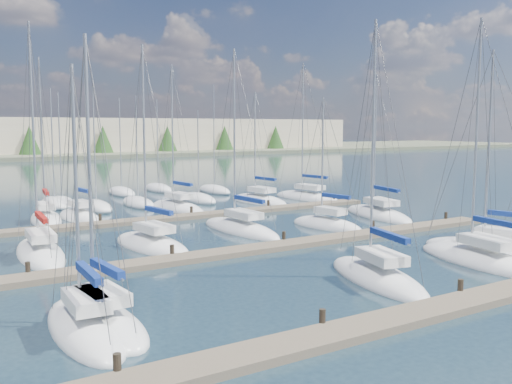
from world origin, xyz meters
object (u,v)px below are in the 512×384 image
sailboat_i (40,253)px  sailboat_m (378,214)px  sailboat_j (151,245)px  sailboat_d (377,277)px  sailboat_p (177,207)px  sailboat_e (481,260)px  sailboat_o (79,217)px  sailboat_r (307,197)px  sailboat_f (497,251)px  sailboat_n (46,219)px  sailboat_l (327,225)px  sailboat_k (240,229)px  sailboat_c (100,323)px  sailboat_q (259,201)px  sailboat_b (85,328)px

sailboat_i → sailboat_m: bearing=4.5°
sailboat_j → sailboat_d: size_ratio=0.99×
sailboat_m → sailboat_p: bearing=147.0°
sailboat_p → sailboat_e: size_ratio=0.98×
sailboat_o → sailboat_p: bearing=-2.1°
sailboat_j → sailboat_r: (23.40, 14.32, 0.01)m
sailboat_d → sailboat_f: (10.61, 0.63, -0.01)m
sailboat_i → sailboat_e: bearing=-32.4°
sailboat_n → sailboat_d: bearing=-62.5°
sailboat_e → sailboat_l: bearing=98.4°
sailboat_j → sailboat_m: size_ratio=1.05×
sailboat_m → sailboat_i: sailboat_i is taller
sailboat_l → sailboat_e: size_ratio=0.74×
sailboat_k → sailboat_f: size_ratio=1.08×
sailboat_j → sailboat_c: (-7.23, -12.77, 0.00)m
sailboat_q → sailboat_f: bearing=-96.5°
sailboat_o → sailboat_q: sailboat_o is taller
sailboat_r → sailboat_c: 40.90m
sailboat_r → sailboat_c: (-30.64, -27.09, -0.00)m
sailboat_k → sailboat_n: bearing=130.0°
sailboat_b → sailboat_p: bearing=62.1°
sailboat_q → sailboat_l: 15.65m
sailboat_k → sailboat_f: (9.46, -14.81, -0.01)m
sailboat_r → sailboat_l: size_ratio=1.42×
sailboat_e → sailboat_j: bearing=143.6°
sailboat_p → sailboat_b: sailboat_p is taller
sailboat_c → sailboat_k: bearing=40.2°
sailboat_p → sailboat_r: 14.94m
sailboat_f → sailboat_c: bearing=164.1°
sailboat_l → sailboat_q: bearing=68.0°
sailboat_f → sailboat_o: bearing=108.4°
sailboat_n → sailboat_r: bearing=7.8°
sailboat_r → sailboat_f: bearing=-108.9°
sailboat_m → sailboat_f: 15.12m
sailboat_p → sailboat_n: bearing=177.5°
sailboat_o → sailboat_r: bearing=-6.1°
sailboat_l → sailboat_e: sailboat_e is taller
sailboat_i → sailboat_q: bearing=33.2°
sailboat_o → sailboat_k: bearing=-61.5°
sailboat_f → sailboat_i: bearing=133.7°
sailboat_d → sailboat_c: (-13.84, 0.80, -0.00)m
sailboat_m → sailboat_k: bearing=-168.9°
sailboat_j → sailboat_k: 7.97m
sailboat_e → sailboat_o: bearing=126.6°
sailboat_q → sailboat_l: bearing=-108.4°
sailboat_n → sailboat_p: (11.95, 0.47, -0.01)m
sailboat_n → sailboat_i: bearing=-95.8°
sailboat_m → sailboat_r: (1.97, 12.74, 0.01)m
sailboat_b → sailboat_k: bearing=46.2°
sailboat_o → sailboat_f: size_ratio=0.96×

